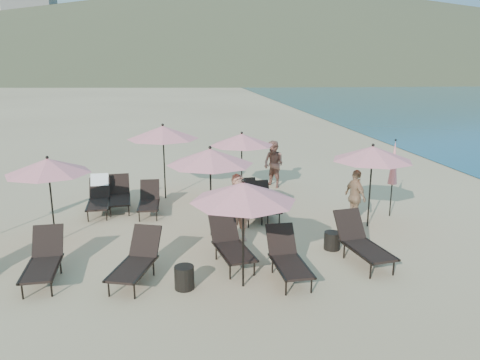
{
  "coord_description": "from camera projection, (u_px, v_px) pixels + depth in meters",
  "views": [
    {
      "loc": [
        -1.6,
        -9.46,
        4.42
      ],
      "look_at": [
        0.2,
        3.5,
        1.1
      ],
      "focal_mm": 35.0,
      "sensor_mm": 36.0,
      "label": 1
    }
  ],
  "objects": [
    {
      "name": "ground",
      "position": [
        253.0,
        267.0,
        10.39
      ],
      "size": [
        800.0,
        800.0,
        0.0
      ],
      "primitive_type": "plane",
      "color": "#D6BA8C",
      "rests_on": "ground"
    },
    {
      "name": "volcanic_headland",
      "position": [
        285.0,
        27.0,
        303.94
      ],
      "size": [
        690.0,
        690.0,
        55.0
      ],
      "color": "brown",
      "rests_on": "ground"
    },
    {
      "name": "hotel_skyline",
      "position": [
        0.0,
        24.0,
        252.32
      ],
      "size": [
        109.0,
        82.0,
        55.0
      ],
      "color": "beige",
      "rests_on": "ground"
    },
    {
      "name": "lounger_1",
      "position": [
        44.0,
        260.0,
        9.65
      ],
      "size": [
        0.74,
        1.72,
        0.97
      ],
      "rotation": [
        0.0,
        0.0,
        0.06
      ],
      "color": "black",
      "rests_on": "ground"
    },
    {
      "name": "lounger_2",
      "position": [
        137.0,
        260.0,
        9.65
      ],
      "size": [
        1.12,
        1.79,
        0.96
      ],
      "rotation": [
        0.0,
        0.0,
        -0.32
      ],
      "color": "black",
      "rests_on": "ground"
    },
    {
      "name": "lounger_3",
      "position": [
        231.0,
        243.0,
        10.48
      ],
      "size": [
        0.96,
        1.8,
        0.99
      ],
      "rotation": [
        0.0,
        0.0,
        0.19
      ],
      "color": "black",
      "rests_on": "ground"
    },
    {
      "name": "lounger_4",
      "position": [
        288.0,
        257.0,
        9.78
      ],
      "size": [
        0.71,
        1.68,
        0.95
      ],
      "rotation": [
        0.0,
        0.0,
        0.05
      ],
      "color": "black",
      "rests_on": "ground"
    },
    {
      "name": "lounger_5",
      "position": [
        362.0,
        242.0,
        10.54
      ],
      "size": [
        0.95,
        1.86,
        1.02
      ],
      "rotation": [
        0.0,
        0.0,
        0.16
      ],
      "color": "black",
      "rests_on": "ground"
    },
    {
      "name": "lounger_6",
      "position": [
        99.0,
        196.0,
        14.03
      ],
      "size": [
        0.73,
        1.72,
        1.05
      ],
      "rotation": [
        0.0,
        0.0,
        0.07
      ],
      "color": "black",
      "rests_on": "ground"
    },
    {
      "name": "lounger_7",
      "position": [
        119.0,
        195.0,
        14.36
      ],
      "size": [
        0.78,
        1.71,
        0.95
      ],
      "rotation": [
        0.0,
        0.0,
        0.09
      ],
      "color": "black",
      "rests_on": "ground"
    },
    {
      "name": "lounger_8",
      "position": [
        149.0,
        200.0,
        13.92
      ],
      "size": [
        0.62,
        1.56,
        0.89
      ],
      "rotation": [
        0.0,
        0.0,
        -0.01
      ],
      "color": "black",
      "rests_on": "ground"
    },
    {
      "name": "lounger_9",
      "position": [
        251.0,
        202.0,
        13.55
      ],
      "size": [
        0.83,
        1.82,
        1.01
      ],
      "rotation": [
        0.0,
        0.0,
        0.09
      ],
      "color": "black",
      "rests_on": "ground"
    },
    {
      "name": "lounger_10",
      "position": [
        264.0,
        202.0,
        13.67
      ],
      "size": [
        0.72,
        1.64,
        0.92
      ],
      "rotation": [
        0.0,
        0.0,
        0.07
      ],
      "color": "black",
      "rests_on": "ground"
    },
    {
      "name": "umbrella_open_0",
      "position": [
        48.0,
        166.0,
        11.37
      ],
      "size": [
        2.05,
        2.05,
        2.21
      ],
      "color": "black",
      "rests_on": "ground"
    },
    {
      "name": "umbrella_open_1",
      "position": [
        210.0,
        157.0,
        11.74
      ],
      "size": [
        2.21,
        2.21,
        2.38
      ],
      "color": "black",
      "rests_on": "ground"
    },
    {
      "name": "umbrella_open_2",
      "position": [
        372.0,
        153.0,
        12.43
      ],
      "size": [
        2.15,
        2.15,
        2.32
      ],
      "color": "black",
      "rests_on": "ground"
    },
    {
      "name": "umbrella_open_3",
      "position": [
        163.0,
        132.0,
        15.06
      ],
      "size": [
        2.32,
        2.32,
        2.49
      ],
      "color": "black",
      "rests_on": "ground"
    },
    {
      "name": "umbrella_open_4",
      "position": [
        242.0,
        140.0,
        15.1
      ],
      "size": [
        2.08,
        2.08,
        2.23
      ],
      "color": "black",
      "rests_on": "ground"
    },
    {
      "name": "umbrella_open_5",
      "position": [
        243.0,
        192.0,
        9.0
      ],
      "size": [
        2.09,
        2.09,
        2.25
      ],
      "color": "black",
      "rests_on": "ground"
    },
    {
      "name": "umbrella_closed_0",
      "position": [
        394.0,
        163.0,
        13.4
      ],
      "size": [
        0.27,
        0.27,
        2.3
      ],
      "color": "black",
      "rests_on": "ground"
    },
    {
      "name": "side_table_0",
      "position": [
        184.0,
        277.0,
        9.33
      ],
      "size": [
        0.4,
        0.4,
        0.48
      ],
      "primitive_type": "cylinder",
      "color": "black",
      "rests_on": "ground"
    },
    {
      "name": "side_table_1",
      "position": [
        332.0,
        241.0,
        11.3
      ],
      "size": [
        0.39,
        0.39,
        0.43
      ],
      "primitive_type": "cylinder",
      "color": "black",
      "rests_on": "ground"
    },
    {
      "name": "beachgoer_a",
      "position": [
        239.0,
        208.0,
        11.69
      ],
      "size": [
        0.69,
        0.51,
        1.73
      ],
      "primitive_type": "imported",
      "rotation": [
        0.0,
        0.0,
        0.16
      ],
      "color": "#AD725D",
      "rests_on": "ground"
    },
    {
      "name": "beachgoer_b",
      "position": [
        274.0,
        164.0,
        16.78
      ],
      "size": [
        1.01,
        1.04,
        1.69
      ],
      "primitive_type": "imported",
      "rotation": [
        0.0,
        0.0,
        -0.92
      ],
      "color": "#995E4F",
      "rests_on": "ground"
    },
    {
      "name": "beachgoer_c",
      "position": [
        355.0,
        197.0,
        13.01
      ],
      "size": [
        0.57,
        0.96,
        1.53
      ],
      "primitive_type": "imported",
      "rotation": [
        0.0,
        0.0,
        1.8
      ],
      "color": "tan",
      "rests_on": "ground"
    }
  ]
}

